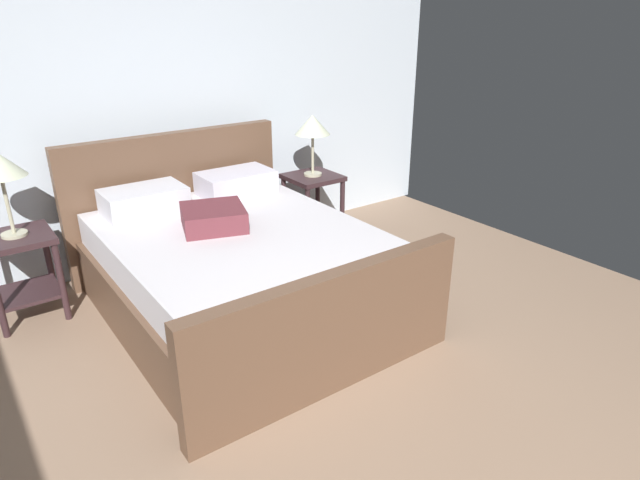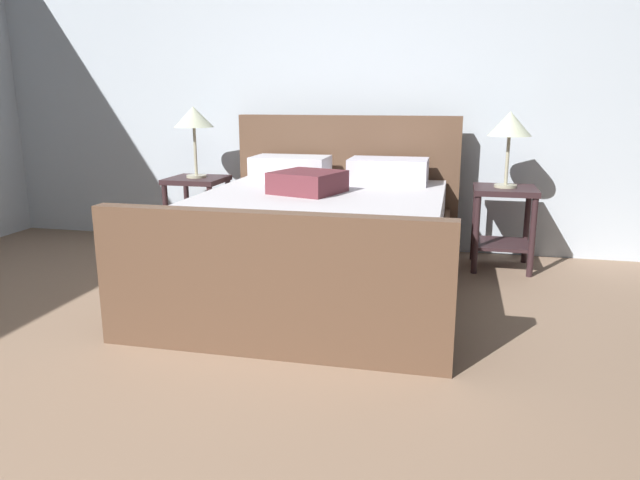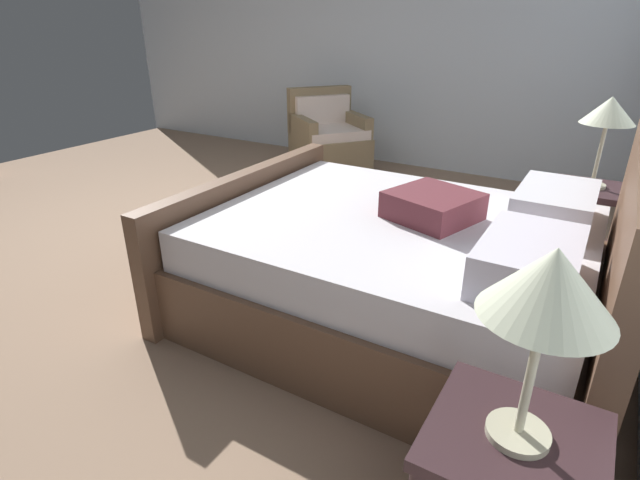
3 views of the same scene
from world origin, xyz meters
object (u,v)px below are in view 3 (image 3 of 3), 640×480
armchair (328,142)px  nightstand_left (585,215)px  table_lamp_left (609,113)px  bed (404,268)px  table_lamp_right (550,289)px

armchair → nightstand_left: bearing=66.0°
table_lamp_left → armchair: bearing=-114.0°
bed → armchair: bed is taller
nightstand_left → armchair: 2.87m
nightstand_left → table_lamp_left: table_lamp_left is taller
table_lamp_right → armchair: 4.48m
table_lamp_right → table_lamp_left: bearing=-179.9°
bed → armchair: bearing=-141.9°
armchair → table_lamp_left: bearing=66.0°
bed → table_lamp_left: 1.59m
table_lamp_right → table_lamp_left: size_ratio=0.95×
table_lamp_right → nightstand_left: (-2.39, -0.00, -0.63)m
bed → nightstand_left: 1.42m
nightstand_left → armchair: armchair is taller
table_lamp_right → table_lamp_left: table_lamp_left is taller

